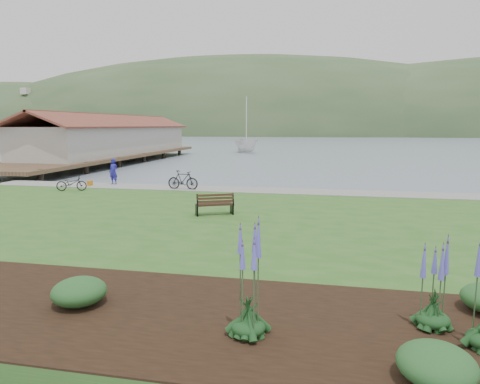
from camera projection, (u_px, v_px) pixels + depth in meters
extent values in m
plane|color=slate|center=(232.00, 223.00, 18.26)|extent=(600.00, 600.00, 0.00)
cube|color=#2E5B20|center=(221.00, 230.00, 16.30)|extent=(34.00, 20.00, 0.40)
cube|color=gray|center=(258.00, 190.00, 24.88)|extent=(34.00, 2.20, 0.03)
cube|color=black|center=(274.00, 324.00, 8.12)|extent=(24.00, 4.40, 0.04)
cube|color=#4C3826|center=(107.00, 156.00, 47.24)|extent=(8.00, 36.00, 0.30)
cube|color=#B2ADA3|center=(115.00, 140.00, 48.93)|extent=(6.40, 28.00, 3.00)
cube|color=black|center=(214.00, 204.00, 18.10)|extent=(1.64, 1.14, 0.05)
cube|color=black|center=(215.00, 199.00, 17.77)|extent=(1.47, 0.78, 0.48)
cube|color=black|center=(197.00, 210.00, 17.96)|extent=(0.28, 0.51, 0.43)
cube|color=black|center=(232.00, 209.00, 18.30)|extent=(0.28, 0.51, 0.43)
imported|color=#242197|center=(113.00, 169.00, 27.16)|extent=(0.79, 0.61, 1.96)
imported|color=black|center=(71.00, 183.00, 24.67)|extent=(1.11, 1.79, 0.89)
imported|color=black|center=(183.00, 180.00, 25.15)|extent=(0.67, 1.91, 1.13)
imported|color=silver|center=(246.00, 153.00, 65.42)|extent=(14.47, 14.50, 26.90)
cube|color=#B97315|center=(90.00, 183.00, 26.63)|extent=(0.28, 0.36, 0.34)
ellipsoid|color=#143818|center=(248.00, 327.00, 7.62)|extent=(0.62, 0.62, 0.31)
cone|color=#504DB3|center=(249.00, 263.00, 7.43)|extent=(0.40, 0.40, 2.07)
ellipsoid|color=#143818|center=(433.00, 319.00, 7.92)|extent=(0.62, 0.62, 0.31)
cone|color=#504DB3|center=(436.00, 272.00, 7.77)|extent=(0.36, 0.36, 1.54)
ellipsoid|color=#1E4C21|center=(79.00, 291.00, 8.91)|extent=(1.12, 1.12, 0.56)
ellipsoid|color=#1E4C21|center=(436.00, 365.00, 6.18)|extent=(1.13, 1.13, 0.56)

